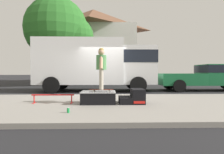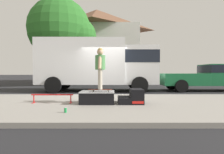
{
  "view_description": "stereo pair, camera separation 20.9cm",
  "coord_description": "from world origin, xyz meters",
  "px_view_note": "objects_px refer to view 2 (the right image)",
  "views": [
    {
      "loc": [
        0.18,
        -9.37,
        1.15
      ],
      "look_at": [
        0.39,
        -1.55,
        0.95
      ],
      "focal_mm": 30.84,
      "sensor_mm": 36.0,
      "label": 1
    },
    {
      "loc": [
        0.39,
        -9.37,
        1.15
      ],
      "look_at": [
        0.39,
        -1.55,
        0.95
      ],
      "focal_mm": 30.84,
      "sensor_mm": 36.0,
      "label": 2
    }
  ],
  "objects_px": {
    "box_truck": "(98,63)",
    "street_tree_main": "(63,31)",
    "skater_kid": "(100,65)",
    "soda_can": "(65,110)",
    "kicker_ramp": "(133,97)",
    "skate_box": "(97,97)",
    "grind_rail": "(52,96)",
    "pickup_truck_green": "(211,76)",
    "skateboard": "(100,90)"
  },
  "relations": [
    {
      "from": "grind_rail",
      "to": "street_tree_main",
      "type": "xyz_separation_m",
      "value": [
        -2.06,
        9.57,
        4.2
      ]
    },
    {
      "from": "skater_kid",
      "to": "pickup_truck_green",
      "type": "bearing_deg",
      "value": 40.11
    },
    {
      "from": "box_truck",
      "to": "pickup_truck_green",
      "type": "bearing_deg",
      "value": 1.18
    },
    {
      "from": "skate_box",
      "to": "soda_can",
      "type": "xyz_separation_m",
      "value": [
        -0.7,
        -1.46,
        -0.15
      ]
    },
    {
      "from": "kicker_ramp",
      "to": "box_truck",
      "type": "xyz_separation_m",
      "value": [
        -1.5,
        5.26,
        1.39
      ]
    },
    {
      "from": "box_truck",
      "to": "street_tree_main",
      "type": "relative_size",
      "value": 0.95
    },
    {
      "from": "grind_rail",
      "to": "soda_can",
      "type": "relative_size",
      "value": 11.07
    },
    {
      "from": "box_truck",
      "to": "pickup_truck_green",
      "type": "height_order",
      "value": "box_truck"
    },
    {
      "from": "skate_box",
      "to": "grind_rail",
      "type": "distance_m",
      "value": 1.51
    },
    {
      "from": "skater_kid",
      "to": "soda_can",
      "type": "xyz_separation_m",
      "value": [
        -0.8,
        -1.45,
        -1.2
      ]
    },
    {
      "from": "skate_box",
      "to": "street_tree_main",
      "type": "relative_size",
      "value": 0.15
    },
    {
      "from": "soda_can",
      "to": "box_truck",
      "type": "height_order",
      "value": "box_truck"
    },
    {
      "from": "skateboard",
      "to": "skater_kid",
      "type": "distance_m",
      "value": 0.81
    },
    {
      "from": "kicker_ramp",
      "to": "soda_can",
      "type": "xyz_separation_m",
      "value": [
        -1.86,
        -1.46,
        -0.13
      ]
    },
    {
      "from": "kicker_ramp",
      "to": "skater_kid",
      "type": "bearing_deg",
      "value": -179.64
    },
    {
      "from": "skate_box",
      "to": "skateboard",
      "type": "distance_m",
      "value": 0.26
    },
    {
      "from": "skate_box",
      "to": "skater_kid",
      "type": "height_order",
      "value": "skater_kid"
    },
    {
      "from": "skater_kid",
      "to": "soda_can",
      "type": "bearing_deg",
      "value": -118.83
    },
    {
      "from": "soda_can",
      "to": "pickup_truck_green",
      "type": "xyz_separation_m",
      "value": [
        7.22,
        6.86,
        0.71
      ]
    },
    {
      "from": "street_tree_main",
      "to": "pickup_truck_green",
      "type": "bearing_deg",
      "value": -22.84
    },
    {
      "from": "grind_rail",
      "to": "skater_kid",
      "type": "height_order",
      "value": "skater_kid"
    },
    {
      "from": "soda_can",
      "to": "grind_rail",
      "type": "bearing_deg",
      "value": 117.79
    },
    {
      "from": "skate_box",
      "to": "pickup_truck_green",
      "type": "bearing_deg",
      "value": 39.63
    },
    {
      "from": "grind_rail",
      "to": "box_truck",
      "type": "height_order",
      "value": "box_truck"
    },
    {
      "from": "skate_box",
      "to": "soda_can",
      "type": "distance_m",
      "value": 1.62
    },
    {
      "from": "skate_box",
      "to": "skater_kid",
      "type": "distance_m",
      "value": 1.06
    },
    {
      "from": "kicker_ramp",
      "to": "skateboard",
      "type": "distance_m",
      "value": 1.09
    },
    {
      "from": "soda_can",
      "to": "box_truck",
      "type": "distance_m",
      "value": 6.9
    },
    {
      "from": "kicker_ramp",
      "to": "grind_rail",
      "type": "height_order",
      "value": "kicker_ramp"
    },
    {
      "from": "street_tree_main",
      "to": "skater_kid",
      "type": "bearing_deg",
      "value": -69.18
    },
    {
      "from": "skateboard",
      "to": "box_truck",
      "type": "distance_m",
      "value": 5.4
    },
    {
      "from": "street_tree_main",
      "to": "soda_can",
      "type": "bearing_deg",
      "value": -75.51
    },
    {
      "from": "soda_can",
      "to": "pickup_truck_green",
      "type": "bearing_deg",
      "value": 43.54
    },
    {
      "from": "skate_box",
      "to": "pickup_truck_green",
      "type": "relative_size",
      "value": 0.2
    },
    {
      "from": "skater_kid",
      "to": "pickup_truck_green",
      "type": "distance_m",
      "value": 8.4
    },
    {
      "from": "soda_can",
      "to": "box_truck",
      "type": "xyz_separation_m",
      "value": [
        0.36,
        6.72,
        1.52
      ]
    },
    {
      "from": "street_tree_main",
      "to": "skateboard",
      "type": "bearing_deg",
      "value": -69.18
    },
    {
      "from": "soda_can",
      "to": "skateboard",
      "type": "bearing_deg",
      "value": 61.17
    },
    {
      "from": "grind_rail",
      "to": "street_tree_main",
      "type": "distance_m",
      "value": 10.65
    },
    {
      "from": "skate_box",
      "to": "skateboard",
      "type": "xyz_separation_m",
      "value": [
        0.1,
        -0.01,
        0.24
      ]
    },
    {
      "from": "soda_can",
      "to": "street_tree_main",
      "type": "bearing_deg",
      "value": 104.49
    },
    {
      "from": "street_tree_main",
      "to": "kicker_ramp",
      "type": "bearing_deg",
      "value": -63.86
    },
    {
      "from": "box_truck",
      "to": "street_tree_main",
      "type": "bearing_deg",
      "value": 126.37
    },
    {
      "from": "skate_box",
      "to": "skater_kid",
      "type": "xyz_separation_m",
      "value": [
        0.1,
        -0.01,
        1.05
      ]
    },
    {
      "from": "grind_rail",
      "to": "pickup_truck_green",
      "type": "distance_m",
      "value": 9.64
    },
    {
      "from": "skateboard",
      "to": "box_truck",
      "type": "height_order",
      "value": "box_truck"
    },
    {
      "from": "skater_kid",
      "to": "street_tree_main",
      "type": "bearing_deg",
      "value": 110.82
    },
    {
      "from": "kicker_ramp",
      "to": "street_tree_main",
      "type": "bearing_deg",
      "value": 116.14
    },
    {
      "from": "skate_box",
      "to": "kicker_ramp",
      "type": "height_order",
      "value": "kicker_ramp"
    },
    {
      "from": "skate_box",
      "to": "skater_kid",
      "type": "bearing_deg",
      "value": -3.95
    }
  ]
}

